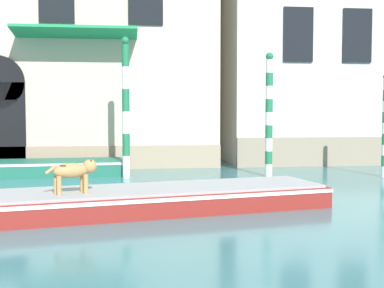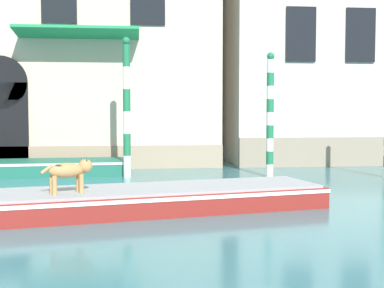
{
  "view_description": "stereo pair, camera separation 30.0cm",
  "coord_description": "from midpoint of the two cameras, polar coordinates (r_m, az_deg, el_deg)",
  "views": [
    {
      "loc": [
        3.03,
        -4.29,
        2.24
      ],
      "look_at": [
        5.06,
        11.76,
        1.2
      ],
      "focal_mm": 50.0,
      "sensor_mm": 36.0,
      "label": 1
    },
    {
      "loc": [
        3.33,
        -4.33,
        2.24
      ],
      "look_at": [
        5.06,
        11.76,
        1.2
      ],
      "focal_mm": 50.0,
      "sensor_mm": 36.0,
      "label": 2
    }
  ],
  "objects": [
    {
      "name": "mooring_pole_0",
      "position": [
        17.65,
        -7.56,
        3.91
      ],
      "size": [
        0.25,
        0.25,
        4.6
      ],
      "color": "white",
      "rests_on": "ground_plane"
    },
    {
      "name": "dog_on_deck",
      "position": [
        11.22,
        -13.17,
        -2.82
      ],
      "size": [
        1.02,
        0.58,
        0.71
      ],
      "rotation": [
        0.0,
        0.0,
        0.4
      ],
      "color": "tan",
      "rests_on": "boat_foreground"
    },
    {
      "name": "boat_moored_near_palazzo",
      "position": [
        19.0,
        -16.94,
        -2.44
      ],
      "size": [
        6.19,
        2.3,
        0.51
      ],
      "rotation": [
        0.0,
        0.0,
        0.07
      ],
      "color": "#1E6651",
      "rests_on": "ground_plane"
    },
    {
      "name": "boat_foreground",
      "position": [
        11.96,
        -4.13,
        -5.77
      ],
      "size": [
        7.86,
        3.56,
        0.52
      ],
      "rotation": [
        0.0,
        0.0,
        0.21
      ],
      "color": "maroon",
      "rests_on": "ground_plane"
    },
    {
      "name": "palazzo_right",
      "position": [
        25.84,
        16.62,
        13.38
      ],
      "size": [
        12.03,
        6.13,
        13.36
      ],
      "color": "beige",
      "rests_on": "ground_plane"
    },
    {
      "name": "mooring_pole_2",
      "position": [
        17.86,
        7.74,
        3.13
      ],
      "size": [
        0.25,
        0.25,
        4.12
      ],
      "color": "white",
      "rests_on": "ground_plane"
    }
  ]
}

